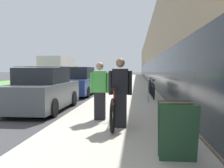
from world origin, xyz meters
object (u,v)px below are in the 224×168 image
at_px(bike_rack_hoop, 148,90).
at_px(cruiser_bike_nearest, 153,90).
at_px(vintage_roadster_curbside, 79,82).
at_px(sandwich_board_sign, 177,131).
at_px(moving_truck, 59,70).
at_px(person_bystander, 100,91).
at_px(parked_sedan_curbside, 43,91).
at_px(cruiser_bike_middle, 150,87).
at_px(person_rider, 120,93).
at_px(tandem_bicycle, 116,108).

bearing_deg(bike_rack_hoop, cruiser_bike_nearest, 76.60).
height_order(bike_rack_hoop, vintage_roadster_curbside, vintage_roadster_curbside).
relative_size(sandwich_board_sign, vintage_roadster_curbside, 0.19).
xyz_separation_m(sandwich_board_sign, moving_truck, (-8.37, 20.48, 0.80)).
distance_m(person_bystander, parked_sedan_curbside, 3.04).
height_order(bike_rack_hoop, sandwich_board_sign, sandwich_board_sign).
distance_m(cruiser_bike_nearest, cruiser_bike_middle, 2.13).
height_order(person_rider, cruiser_bike_nearest, person_rider).
bearing_deg(vintage_roadster_curbside, tandem_bicycle, -70.27).
height_order(person_bystander, parked_sedan_curbside, person_bystander).
relative_size(sandwich_board_sign, parked_sedan_curbside, 0.22).
height_order(person_bystander, moving_truck, moving_truck).
relative_size(cruiser_bike_nearest, vintage_roadster_curbside, 0.41).
bearing_deg(bike_rack_hoop, tandem_bicycle, -102.51).
height_order(person_rider, sandwich_board_sign, person_rider).
bearing_deg(person_rider, vintage_roadster_curbside, 109.83).
bearing_deg(sandwich_board_sign, bike_rack_hoop, 91.25).
height_order(cruiser_bike_nearest, sandwich_board_sign, cruiser_bike_nearest).
height_order(parked_sedan_curbside, vintage_roadster_curbside, vintage_roadster_curbside).
height_order(person_rider, parked_sedan_curbside, person_rider).
xyz_separation_m(person_bystander, vintage_roadster_curbside, (-2.35, 7.40, -0.17)).
bearing_deg(cruiser_bike_middle, person_rider, -97.98).
xyz_separation_m(sandwich_board_sign, vintage_roadster_curbside, (-3.98, 10.28, 0.17)).
xyz_separation_m(cruiser_bike_middle, parked_sedan_curbside, (-4.11, -5.44, 0.21)).
bearing_deg(person_bystander, tandem_bicycle, -45.98).
distance_m(cruiser_bike_middle, parked_sedan_curbside, 6.82).
relative_size(tandem_bicycle, bike_rack_hoop, 3.03).
height_order(cruiser_bike_middle, parked_sedan_curbside, parked_sedan_curbside).
xyz_separation_m(vintage_roadster_curbside, moving_truck, (-4.40, 10.20, 0.62)).
height_order(tandem_bicycle, person_bystander, person_bystander).
height_order(cruiser_bike_nearest, parked_sedan_curbside, parked_sedan_curbside).
relative_size(person_bystander, vintage_roadster_curbside, 0.34).
bearing_deg(moving_truck, person_bystander, -69.03).
relative_size(tandem_bicycle, moving_truck, 0.39).
xyz_separation_m(cruiser_bike_nearest, vintage_roadster_curbside, (-4.13, 2.17, 0.23)).
distance_m(person_rider, cruiser_bike_nearest, 6.18).
height_order(cruiser_bike_nearest, vintage_roadster_curbside, vintage_roadster_curbside).
relative_size(person_bystander, moving_truck, 0.24).
bearing_deg(vintage_roadster_curbside, cruiser_bike_middle, -0.55).
xyz_separation_m(person_bystander, parked_sedan_curbside, (-2.35, 1.92, -0.19)).
height_order(person_bystander, cruiser_bike_middle, person_bystander).
distance_m(person_rider, bike_rack_hoop, 4.89).
height_order(vintage_roadster_curbside, moving_truck, moving_truck).
height_order(tandem_bicycle, vintage_roadster_curbside, vintage_roadster_curbside).
height_order(person_bystander, sandwich_board_sign, person_bystander).
relative_size(sandwich_board_sign, moving_truck, 0.14).
bearing_deg(person_bystander, cruiser_bike_nearest, 71.22).
bearing_deg(bike_rack_hoop, parked_sedan_curbside, -151.67).
height_order(tandem_bicycle, cruiser_bike_nearest, tandem_bicycle).
bearing_deg(vintage_roadster_curbside, parked_sedan_curbside, -90.01).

